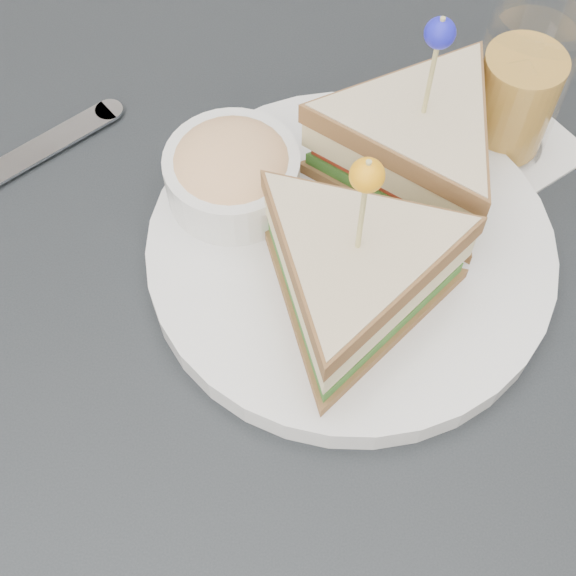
{
  "coord_description": "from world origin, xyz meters",
  "views": [
    {
      "loc": [
        0.01,
        -0.26,
        1.24
      ],
      "look_at": [
        0.01,
        0.01,
        0.8
      ],
      "focal_mm": 50.0,
      "sensor_mm": 36.0,
      "label": 1
    }
  ],
  "objects": [
    {
      "name": "table",
      "position": [
        0.0,
        0.0,
        0.67
      ],
      "size": [
        0.8,
        0.8,
        0.75
      ],
      "color": "black",
      "rests_on": "ground"
    },
    {
      "name": "plate_meal",
      "position": [
        0.06,
        0.07,
        0.8
      ],
      "size": [
        0.36,
        0.36,
        0.17
      ],
      "rotation": [
        0.0,
        0.0,
        0.26
      ],
      "color": "white",
      "rests_on": "table"
    },
    {
      "name": "ground_plane",
      "position": [
        0.0,
        0.0,
        0.0
      ],
      "size": [
        3.5,
        3.5,
        0.0
      ],
      "primitive_type": "plane",
      "color": "#3F3833"
    },
    {
      "name": "drink_set",
      "position": [
        0.18,
        0.17,
        0.81
      ],
      "size": [
        0.15,
        0.15,
        0.14
      ],
      "rotation": [
        0.0,
        0.0,
        0.61
      ],
      "color": "white",
      "rests_on": "table"
    }
  ]
}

